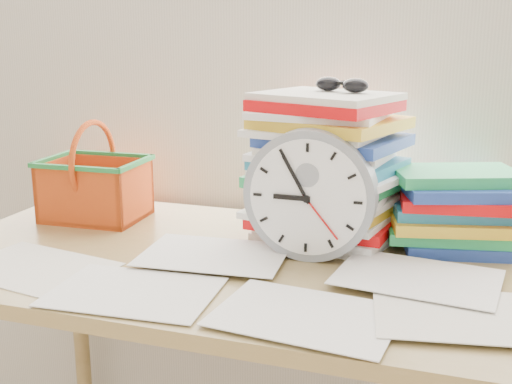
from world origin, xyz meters
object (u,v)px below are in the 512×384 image
at_px(paper_stack, 325,167).
at_px(clock, 310,195).
at_px(desk, 257,293).
at_px(book_stack, 453,209).
at_px(basket, 94,171).

relative_size(paper_stack, clock, 1.22).
bearing_deg(desk, book_stack, 29.64).
relative_size(clock, book_stack, 0.95).
distance_m(desk, book_stack, 0.46).
bearing_deg(paper_stack, desk, -117.24).
distance_m(clock, book_stack, 0.33).
distance_m(paper_stack, clock, 0.15).
bearing_deg(clock, paper_stack, 90.36).
distance_m(paper_stack, book_stack, 0.29).
relative_size(desk, book_stack, 4.93).
bearing_deg(basket, paper_stack, 0.86).
height_order(paper_stack, basket, paper_stack).
height_order(desk, book_stack, book_stack).
height_order(clock, book_stack, clock).
distance_m(desk, paper_stack, 0.32).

